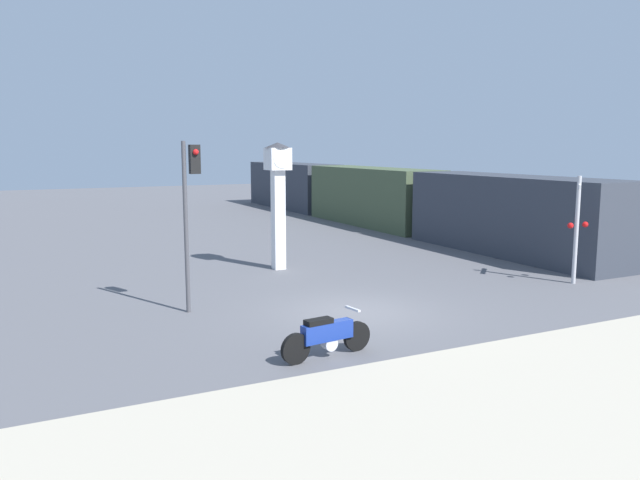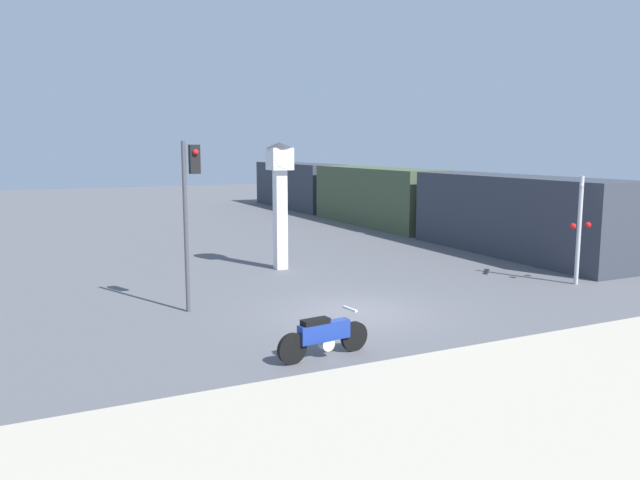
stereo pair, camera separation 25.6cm
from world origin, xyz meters
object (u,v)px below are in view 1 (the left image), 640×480
(freight_train, at_px, (373,196))
(traffic_light, at_px, (190,197))
(clock_tower, at_px, (278,187))
(railroad_crossing_signal, at_px, (577,225))
(motorcycle, at_px, (327,336))

(freight_train, relative_size, traffic_light, 7.20)
(clock_tower, bearing_deg, railroad_crossing_signal, -40.52)
(clock_tower, xyz_separation_m, freight_train, (10.43, 10.30, -1.45))
(motorcycle, relative_size, traffic_light, 0.48)
(motorcycle, distance_m, traffic_light, 6.08)
(motorcycle, xyz_separation_m, clock_tower, (2.97, 9.86, 2.65))
(motorcycle, xyz_separation_m, traffic_light, (-1.63, 5.16, 2.77))
(freight_train, bearing_deg, clock_tower, -135.36)
(motorcycle, bearing_deg, clock_tower, 66.01)
(railroad_crossing_signal, bearing_deg, freight_train, 82.11)
(motorcycle, height_order, freight_train, freight_train)
(motorcycle, height_order, traffic_light, traffic_light)
(traffic_light, bearing_deg, motorcycle, -72.51)
(freight_train, xyz_separation_m, railroad_crossing_signal, (-2.38, -17.18, 0.31))
(clock_tower, xyz_separation_m, traffic_light, (-4.60, -4.71, 0.12))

